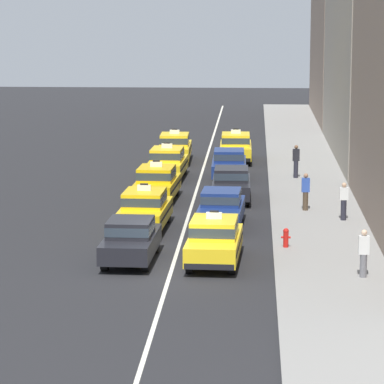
{
  "coord_description": "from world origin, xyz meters",
  "views": [
    {
      "loc": [
        2.88,
        -37.02,
        9.38
      ],
      "look_at": [
        0.23,
        8.57,
        1.3
      ],
      "focal_mm": 102.42,
      "sensor_mm": 36.0,
      "label": 1
    }
  ],
  "objects_px": {
    "taxi_left_second": "(145,209)",
    "taxi_right_fifth": "(236,147)",
    "pedestrian_near_crosswalk": "(344,201)",
    "sedan_right_third": "(231,183)",
    "pedestrian_by_storefront": "(296,161)",
    "sedan_right_fourth": "(229,163)",
    "sedan_right_second": "(221,207)",
    "fire_hydrant": "(286,237)",
    "sedan_left_nearest": "(131,239)",
    "pedestrian_mid_block": "(306,192)",
    "taxi_left_fourth": "(167,163)",
    "pedestrian_trailing": "(364,253)",
    "taxi_left_third": "(157,183)",
    "taxi_left_fifth": "(175,147)",
    "taxi_right_nearest": "(214,240)"
  },
  "relations": [
    {
      "from": "taxi_left_second",
      "to": "taxi_right_fifth",
      "type": "xyz_separation_m",
      "value": [
        3.37,
        19.4,
        0.0
      ]
    },
    {
      "from": "taxi_left_second",
      "to": "pedestrian_near_crosswalk",
      "type": "relative_size",
      "value": 2.87
    },
    {
      "from": "sedan_right_third",
      "to": "pedestrian_by_storefront",
      "type": "bearing_deg",
      "value": 61.47
    },
    {
      "from": "sedan_right_fourth",
      "to": "taxi_right_fifth",
      "type": "bearing_deg",
      "value": 87.91
    },
    {
      "from": "sedan_right_second",
      "to": "fire_hydrant",
      "type": "height_order",
      "value": "sedan_right_second"
    },
    {
      "from": "sedan_left_nearest",
      "to": "pedestrian_mid_block",
      "type": "bearing_deg",
      "value": 54.63
    },
    {
      "from": "taxi_left_fourth",
      "to": "taxi_right_fifth",
      "type": "bearing_deg",
      "value": 61.6
    },
    {
      "from": "taxi_left_second",
      "to": "pedestrian_mid_block",
      "type": "xyz_separation_m",
      "value": [
        6.75,
        3.91,
        0.11
      ]
    },
    {
      "from": "sedan_right_fourth",
      "to": "taxi_left_second",
      "type": "bearing_deg",
      "value": -103.51
    },
    {
      "from": "sedan_left_nearest",
      "to": "sedan_right_third",
      "type": "relative_size",
      "value": 1.01
    },
    {
      "from": "sedan_right_third",
      "to": "sedan_right_fourth",
      "type": "relative_size",
      "value": 1.0
    },
    {
      "from": "pedestrian_mid_block",
      "to": "pedestrian_trailing",
      "type": "xyz_separation_m",
      "value": [
        1.42,
        -11.76,
        -0.01
      ]
    },
    {
      "from": "pedestrian_trailing",
      "to": "fire_hydrant",
      "type": "height_order",
      "value": "pedestrian_trailing"
    },
    {
      "from": "pedestrian_mid_block",
      "to": "taxi_right_fifth",
      "type": "bearing_deg",
      "value": 102.3
    },
    {
      "from": "sedan_right_second",
      "to": "fire_hydrant",
      "type": "xyz_separation_m",
      "value": [
        2.57,
        -4.25,
        -0.3
      ]
    },
    {
      "from": "taxi_left_fourth",
      "to": "fire_hydrant",
      "type": "bearing_deg",
      "value": -70.56
    },
    {
      "from": "taxi_left_second",
      "to": "pedestrian_mid_block",
      "type": "bearing_deg",
      "value": 30.11
    },
    {
      "from": "taxi_right_fifth",
      "to": "fire_hydrant",
      "type": "xyz_separation_m",
      "value": [
        2.32,
        -22.89,
        -0.33
      ]
    },
    {
      "from": "fire_hydrant",
      "to": "pedestrian_near_crosswalk",
      "type": "bearing_deg",
      "value": 64.1
    },
    {
      "from": "taxi_left_third",
      "to": "taxi_left_fifth",
      "type": "bearing_deg",
      "value": 90.37
    },
    {
      "from": "sedan_right_second",
      "to": "pedestrian_mid_block",
      "type": "xyz_separation_m",
      "value": [
        3.63,
        3.15,
        0.14
      ]
    },
    {
      "from": "taxi_left_third",
      "to": "pedestrian_mid_block",
      "type": "relative_size",
      "value": 2.8
    },
    {
      "from": "sedan_left_nearest",
      "to": "sedan_right_second",
      "type": "distance_m",
      "value": 7.0
    },
    {
      "from": "sedan_left_nearest",
      "to": "sedan_right_third",
      "type": "height_order",
      "value": "same"
    },
    {
      "from": "taxi_left_third",
      "to": "pedestrian_by_storefront",
      "type": "xyz_separation_m",
      "value": [
        6.73,
        6.36,
        0.15
      ]
    },
    {
      "from": "pedestrian_mid_block",
      "to": "fire_hydrant",
      "type": "relative_size",
      "value": 2.26
    },
    {
      "from": "taxi_left_second",
      "to": "pedestrian_by_storefront",
      "type": "height_order",
      "value": "taxi_left_second"
    },
    {
      "from": "taxi_left_fifth",
      "to": "sedan_right_second",
      "type": "distance_m",
      "value": 18.61
    },
    {
      "from": "taxi_left_fourth",
      "to": "sedan_right_fourth",
      "type": "bearing_deg",
      "value": 2.25
    },
    {
      "from": "taxi_left_third",
      "to": "taxi_right_nearest",
      "type": "xyz_separation_m",
      "value": [
        3.16,
        -12.07,
        0.0
      ]
    },
    {
      "from": "pedestrian_near_crosswalk",
      "to": "pedestrian_by_storefront",
      "type": "bearing_deg",
      "value": 98.37
    },
    {
      "from": "sedan_left_nearest",
      "to": "sedan_right_fourth",
      "type": "height_order",
      "value": "same"
    },
    {
      "from": "sedan_right_fourth",
      "to": "fire_hydrant",
      "type": "relative_size",
      "value": 5.92
    },
    {
      "from": "pedestrian_trailing",
      "to": "sedan_left_nearest",
      "type": "bearing_deg",
      "value": 164.05
    },
    {
      "from": "sedan_right_third",
      "to": "taxi_right_fifth",
      "type": "height_order",
      "value": "taxi_right_fifth"
    },
    {
      "from": "taxi_left_third",
      "to": "taxi_left_fifth",
      "type": "height_order",
      "value": "same"
    },
    {
      "from": "sedan_left_nearest",
      "to": "taxi_left_fourth",
      "type": "height_order",
      "value": "taxi_left_fourth"
    },
    {
      "from": "taxi_left_third",
      "to": "taxi_left_fifth",
      "type": "xyz_separation_m",
      "value": [
        -0.08,
        12.63,
        0.0
      ]
    },
    {
      "from": "taxi_left_fourth",
      "to": "pedestrian_trailing",
      "type": "bearing_deg",
      "value": -68.29
    },
    {
      "from": "sedan_right_second",
      "to": "pedestrian_mid_block",
      "type": "relative_size",
      "value": 2.64
    },
    {
      "from": "sedan_right_second",
      "to": "sedan_right_fourth",
      "type": "height_order",
      "value": "same"
    },
    {
      "from": "pedestrian_near_crosswalk",
      "to": "fire_hydrant",
      "type": "distance_m",
      "value": 5.9
    },
    {
      "from": "sedan_left_nearest",
      "to": "taxi_right_nearest",
      "type": "distance_m",
      "value": 3.02
    },
    {
      "from": "sedan_right_fourth",
      "to": "pedestrian_by_storefront",
      "type": "xyz_separation_m",
      "value": [
        3.5,
        -0.26,
        0.18
      ]
    },
    {
      "from": "taxi_left_third",
      "to": "pedestrian_mid_block",
      "type": "height_order",
      "value": "taxi_left_third"
    },
    {
      "from": "pedestrian_trailing",
      "to": "taxi_left_fifth",
      "type": "bearing_deg",
      "value": 107.21
    },
    {
      "from": "pedestrian_trailing",
      "to": "taxi_left_fourth",
      "type": "bearing_deg",
      "value": 111.71
    },
    {
      "from": "taxi_right_fifth",
      "to": "pedestrian_mid_block",
      "type": "distance_m",
      "value": 15.85
    },
    {
      "from": "taxi_right_nearest",
      "to": "taxi_right_fifth",
      "type": "bearing_deg",
      "value": 89.31
    },
    {
      "from": "pedestrian_mid_block",
      "to": "fire_hydrant",
      "type": "distance_m",
      "value": 7.49
    }
  ]
}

